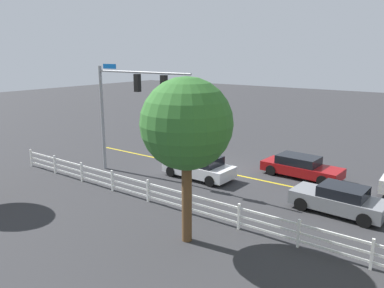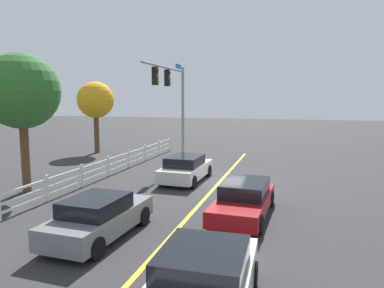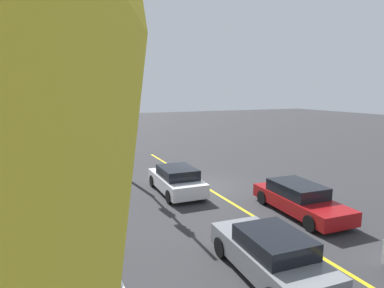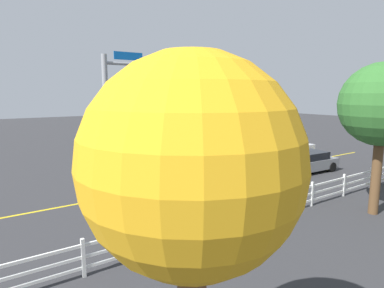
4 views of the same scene
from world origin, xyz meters
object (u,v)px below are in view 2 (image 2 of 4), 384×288
(car_3, at_px, (201,286))
(tree_2, at_px, (96,101))
(car_2, at_px, (186,168))
(tree_1, at_px, (21,92))
(car_1, at_px, (244,199))
(car_0, at_px, (99,217))

(car_3, bearing_deg, tree_2, -145.35)
(car_2, xyz_separation_m, tree_1, (-4.10, 6.65, 4.01))
(tree_1, height_order, tree_2, tree_1)
(car_1, bearing_deg, tree_1, -90.79)
(tree_1, relative_size, tree_2, 1.13)
(car_0, relative_size, car_3, 0.98)
(car_3, relative_size, tree_1, 0.67)
(car_0, distance_m, car_3, 5.22)
(car_0, distance_m, tree_2, 18.85)
(car_3, bearing_deg, tree_1, -125.94)
(tree_1, distance_m, tree_2, 12.22)
(car_3, bearing_deg, car_1, 179.10)
(car_3, xyz_separation_m, tree_2, (18.98, 13.76, 3.54))
(car_1, xyz_separation_m, tree_2, (12.44, 13.71, 3.59))
(tree_1, xyz_separation_m, tree_2, (11.75, 3.30, -0.46))
(car_1, distance_m, car_3, 6.54)
(car_0, xyz_separation_m, car_1, (3.38, -4.11, -0.02))
(car_3, distance_m, tree_1, 13.32)
(tree_2, bearing_deg, car_2, -127.55)
(car_1, relative_size, car_2, 1.11)
(car_0, xyz_separation_m, car_3, (-3.15, -4.16, 0.02))
(car_3, relative_size, tree_2, 0.75)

